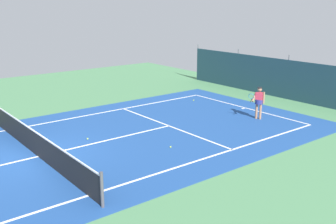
# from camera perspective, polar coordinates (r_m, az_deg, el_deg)

# --- Properties ---
(ground_plane) EXTENTS (36.00, 36.00, 0.00)m
(ground_plane) POSITION_cam_1_polar(r_m,az_deg,el_deg) (16.20, -18.04, -6.09)
(ground_plane) COLOR #4C8456
(court_surface) EXTENTS (11.02, 26.60, 0.01)m
(court_surface) POSITION_cam_1_polar(r_m,az_deg,el_deg) (16.19, -18.04, -6.08)
(court_surface) COLOR #1E478C
(court_surface) RESTS_ON ground
(tennis_net) EXTENTS (10.12, 0.10, 1.10)m
(tennis_net) POSITION_cam_1_polar(r_m,az_deg,el_deg) (16.02, -18.19, -4.39)
(tennis_net) COLOR black
(tennis_net) RESTS_ON ground
(back_fence) EXTENTS (16.30, 0.98, 2.70)m
(back_fence) POSITION_cam_1_polar(r_m,az_deg,el_deg) (25.94, 17.18, 3.42)
(back_fence) COLOR #1E3D4C
(back_fence) RESTS_ON ground
(tennis_player) EXTENTS (0.57, 0.83, 1.64)m
(tennis_player) POSITION_cam_1_polar(r_m,az_deg,el_deg) (20.60, 12.87, 1.61)
(tennis_player) COLOR #9E7051
(tennis_player) RESTS_ON ground
(tennis_ball_near_player) EXTENTS (0.07, 0.07, 0.07)m
(tennis_ball_near_player) POSITION_cam_1_polar(r_m,az_deg,el_deg) (17.62, -11.43, -3.78)
(tennis_ball_near_player) COLOR #CCDB33
(tennis_ball_near_player) RESTS_ON ground
(tennis_ball_midcourt) EXTENTS (0.07, 0.07, 0.07)m
(tennis_ball_midcourt) POSITION_cam_1_polar(r_m,az_deg,el_deg) (16.32, 0.36, -5.02)
(tennis_ball_midcourt) COLOR #CCDB33
(tennis_ball_midcourt) RESTS_ON ground
(tennis_ball_by_sideline) EXTENTS (0.07, 0.07, 0.07)m
(tennis_ball_by_sideline) POSITION_cam_1_polar(r_m,az_deg,el_deg) (24.13, 3.69, 1.68)
(tennis_ball_by_sideline) COLOR #CCDB33
(tennis_ball_by_sideline) RESTS_ON ground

